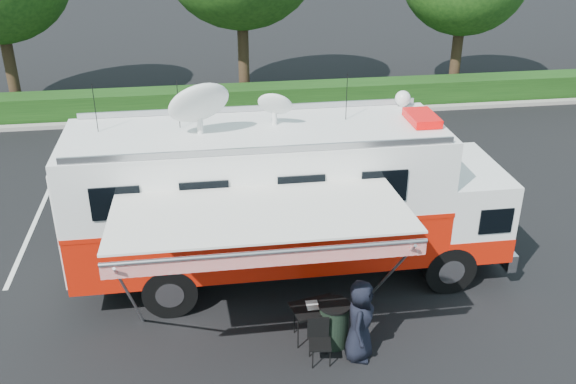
% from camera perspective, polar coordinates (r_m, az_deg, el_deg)
% --- Properties ---
extents(ground_plane, '(120.00, 120.00, 0.00)m').
position_cam_1_polar(ground_plane, '(15.22, 0.27, -7.26)').
color(ground_plane, black).
rests_on(ground_plane, ground).
extents(stall_lines, '(24.12, 5.50, 0.01)m').
position_cam_1_polar(stall_lines, '(17.73, -2.76, -2.09)').
color(stall_lines, silver).
rests_on(stall_lines, ground_plane).
extents(command_truck, '(9.67, 2.66, 4.65)m').
position_cam_1_polar(command_truck, '(14.21, -0.05, -0.58)').
color(command_truck, black).
rests_on(command_truck, ground_plane).
extents(awning, '(5.28, 2.72, 3.19)m').
position_cam_1_polar(awning, '(11.22, -2.42, -2.54)').
color(awning, silver).
rests_on(awning, ground_plane).
extents(person, '(0.81, 0.98, 1.71)m').
position_cam_1_polar(person, '(12.96, 6.23, -14.29)').
color(person, black).
rests_on(person, ground_plane).
extents(folding_table, '(1.05, 0.84, 0.79)m').
position_cam_1_polar(folding_table, '(12.86, 2.44, -10.30)').
color(folding_table, black).
rests_on(folding_table, ground_plane).
extents(folding_chair, '(0.47, 0.49, 0.88)m').
position_cam_1_polar(folding_chair, '(12.53, 2.78, -12.71)').
color(folding_chair, black).
rests_on(folding_chair, ground_plane).
extents(trash_bin, '(0.63, 0.63, 0.94)m').
position_cam_1_polar(trash_bin, '(12.93, 4.10, -11.59)').
color(trash_bin, black).
rests_on(trash_bin, ground_plane).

